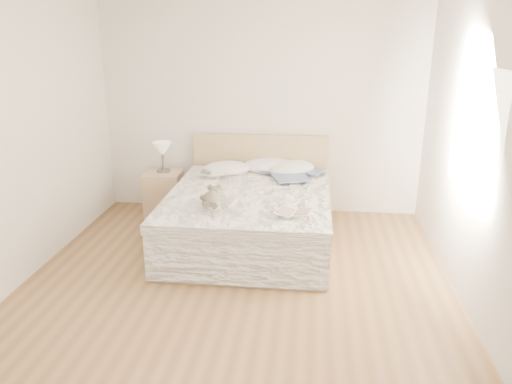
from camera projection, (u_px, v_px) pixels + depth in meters
floor at (234, 293)px, 4.50m from camera, size 4.00×4.50×0.00m
wall_back at (261, 106)px, 6.20m from camera, size 4.00×0.02×2.70m
wall_front at (140, 278)px, 1.96m from camera, size 4.00×0.02×2.70m
wall_left at (3, 141)px, 4.29m from camera, size 0.02×4.50×2.70m
wall_right at (487, 154)px, 3.86m from camera, size 0.02×4.50×2.70m
window at (475, 133)px, 4.11m from camera, size 0.02×1.30×1.10m
bed at (250, 215)px, 5.53m from camera, size 1.72×2.14×1.00m
nightstand at (164, 194)px, 6.31m from camera, size 0.47×0.42×0.56m
table_lamp at (162, 151)px, 6.17m from camera, size 0.30×0.30×0.38m
pillow_left at (227, 168)px, 6.09m from camera, size 0.65×0.52×0.17m
pillow_middle at (269, 166)px, 6.20m from camera, size 0.67×0.48×0.20m
pillow_right at (291, 168)px, 6.10m from camera, size 0.75×0.70×0.18m
blouse at (289, 175)px, 5.86m from camera, size 0.79×0.81×0.02m
photo_book at (213, 174)px, 5.92m from camera, size 0.33×0.24×0.02m
childrens_book at (295, 213)px, 4.67m from camera, size 0.38×0.31×0.02m
teddy_bear at (212, 205)px, 4.82m from camera, size 0.25×0.34×0.17m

